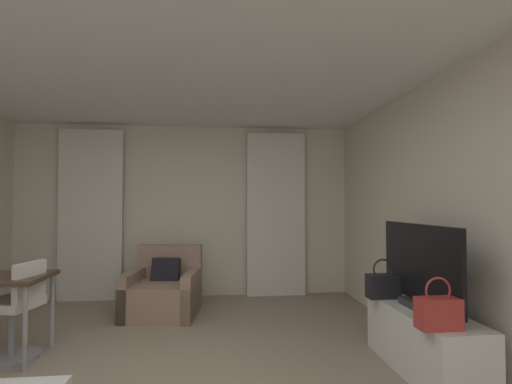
{
  "coord_description": "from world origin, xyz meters",
  "views": [
    {
      "loc": [
        0.46,
        -2.75,
        1.41
      ],
      "look_at": [
        0.88,
        1.23,
        1.53
      ],
      "focal_mm": 25.95,
      "sensor_mm": 36.0,
      "label": 1
    }
  ],
  "objects_px": {
    "tv_console": "(423,341)",
    "handbag_secondary": "(438,312)",
    "handbag_primary": "(383,285)",
    "armchair": "(164,292)",
    "desk_chair": "(16,316)",
    "tv_flatscreen": "(419,268)"
  },
  "relations": [
    {
      "from": "tv_flatscreen",
      "to": "handbag_secondary",
      "type": "bearing_deg",
      "value": -106.92
    },
    {
      "from": "handbag_primary",
      "to": "handbag_secondary",
      "type": "height_order",
      "value": "same"
    },
    {
      "from": "armchair",
      "to": "tv_flatscreen",
      "type": "height_order",
      "value": "tv_flatscreen"
    },
    {
      "from": "desk_chair",
      "to": "tv_flatscreen",
      "type": "bearing_deg",
      "value": -9.4
    },
    {
      "from": "armchair",
      "to": "tv_console",
      "type": "height_order",
      "value": "armchair"
    },
    {
      "from": "tv_flatscreen",
      "to": "handbag_primary",
      "type": "relative_size",
      "value": 3.13
    },
    {
      "from": "armchair",
      "to": "desk_chair",
      "type": "relative_size",
      "value": 1.1
    },
    {
      "from": "armchair",
      "to": "desk_chair",
      "type": "height_order",
      "value": "desk_chair"
    },
    {
      "from": "tv_console",
      "to": "handbag_secondary",
      "type": "xyz_separation_m",
      "value": [
        -0.15,
        -0.46,
        0.38
      ]
    },
    {
      "from": "armchair",
      "to": "desk_chair",
      "type": "bearing_deg",
      "value": -131.67
    },
    {
      "from": "handbag_primary",
      "to": "handbag_secondary",
      "type": "xyz_separation_m",
      "value": [
        0.0,
        -0.87,
        0.0
      ]
    },
    {
      "from": "handbag_primary",
      "to": "handbag_secondary",
      "type": "distance_m",
      "value": 0.87
    },
    {
      "from": "handbag_primary",
      "to": "armchair",
      "type": "bearing_deg",
      "value": 146.13
    },
    {
      "from": "tv_flatscreen",
      "to": "handbag_primary",
      "type": "xyz_separation_m",
      "value": [
        -0.16,
        0.36,
        -0.22
      ]
    },
    {
      "from": "tv_console",
      "to": "handbag_primary",
      "type": "height_order",
      "value": "handbag_primary"
    },
    {
      "from": "tv_console",
      "to": "handbag_primary",
      "type": "distance_m",
      "value": 0.58
    },
    {
      "from": "armchair",
      "to": "handbag_secondary",
      "type": "relative_size",
      "value": 2.62
    },
    {
      "from": "tv_console",
      "to": "tv_flatscreen",
      "type": "distance_m",
      "value": 0.6
    },
    {
      "from": "desk_chair",
      "to": "tv_console",
      "type": "height_order",
      "value": "desk_chair"
    },
    {
      "from": "desk_chair",
      "to": "handbag_primary",
      "type": "distance_m",
      "value": 3.38
    },
    {
      "from": "armchair",
      "to": "handbag_primary",
      "type": "distance_m",
      "value": 2.71
    },
    {
      "from": "tv_console",
      "to": "handbag_secondary",
      "type": "height_order",
      "value": "handbag_secondary"
    }
  ]
}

